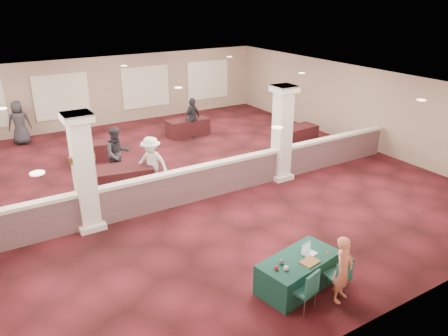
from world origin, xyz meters
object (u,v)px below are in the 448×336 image
attendee_b (152,163)px  attendee_d (19,123)px  far_table_back_center (92,151)px  near_table (298,272)px  attendee_c (192,118)px  conf_chair_main (340,274)px  far_table_front_center (121,179)px  woman (343,269)px  attendee_a (118,154)px  far_table_front_right (299,134)px  conf_chair_side (307,287)px  far_table_back_right (188,127)px

attendee_b → attendee_d: bearing=161.1°
far_table_back_center → attendee_d: (-2.00, 3.38, 0.59)m
near_table → attendee_c: 10.98m
conf_chair_main → far_table_front_center: conf_chair_main is taller
woman → attendee_a: attendee_a is taller
far_table_front_right → attendee_b: (-7.22, -1.25, 0.55)m
conf_chair_side → woman: bearing=-22.3°
far_table_front_right → far_table_back_right: far_table_back_right is taller
far_table_front_right → far_table_back_right: size_ratio=0.88×
attendee_a → attendee_c: 5.21m
conf_chair_side → far_table_back_center: conf_chair_side is taller
far_table_back_right → attendee_c: size_ratio=1.05×
woman → attendee_d: attendee_d is taller
conf_chair_side → far_table_front_center: (-1.26, 7.39, -0.15)m
far_table_front_center → attendee_c: attendee_c is taller
conf_chair_main → far_table_back_right: 11.79m
far_table_back_center → attendee_c: (4.58, 0.54, 0.54)m
near_table → attendee_d: bearing=94.7°
conf_chair_side → attendee_d: attendee_d is taller
far_table_back_center → near_table: bearing=-80.7°
conf_chair_main → conf_chair_side: 0.91m
conf_chair_main → attendee_c: 11.50m
conf_chair_main → far_table_back_center: (-2.17, 10.70, -0.21)m
attendee_d → far_table_front_center: bearing=113.1°
far_table_front_right → attendee_b: 7.34m
far_table_front_center → near_table: bearing=-76.3°
conf_chair_side → far_table_front_right: conf_chair_side is taller
near_table → far_table_back_center: bearing=88.8°
far_table_back_center → attendee_d: attendee_d is taller
near_table → woman: 1.00m
attendee_b → attendee_d: size_ratio=0.95×
attendee_b → attendee_c: (3.63, 4.16, -0.01)m
attendee_a → attendee_b: (0.69, -1.25, -0.05)m
near_table → conf_chair_main: conf_chair_main is taller
far_table_back_right → attendee_b: (-3.55, -4.47, 0.51)m
far_table_back_right → conf_chair_side: bearing=-105.7°
near_table → far_table_back_right: 11.24m
far_table_back_right → attendee_a: size_ratio=0.98×
conf_chair_main → woman: woman is taller
attendee_a → attendee_d: attendee_a is taller
attendee_b → attendee_d: 7.60m
far_table_front_right → attendee_c: size_ratio=0.93×
conf_chair_side → far_table_back_right: (3.24, 11.55, -0.18)m
far_table_back_center → far_table_back_right: 4.58m
far_table_front_right → attendee_c: bearing=140.9°
conf_chair_main → far_table_front_center: 7.70m
attendee_a → far_table_back_right: bearing=36.4°
conf_chair_side → attendee_d: bearing=88.4°
woman → attendee_c: attendee_c is taller
woman → attendee_d: 14.79m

